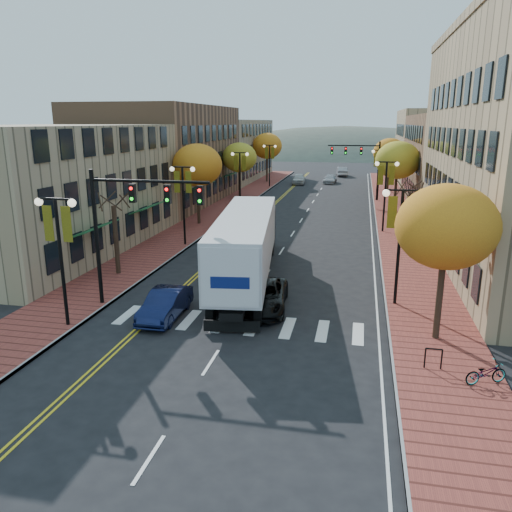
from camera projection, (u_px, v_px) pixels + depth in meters
The scene contains 32 objects.
ground at pixel (224, 341), 21.67m from camera, with size 200.00×200.00×0.00m, color black.
sidewalk_left at pixel (224, 209), 54.14m from camera, with size 4.00×85.00×0.15m, color brown.
sidewalk_right at pixel (395, 215), 50.58m from camera, with size 4.00×85.00×0.15m, color brown.
building_left_near at pixel (45, 189), 36.15m from camera, with size 12.00×22.00×9.00m, color #9E8966.
building_left_mid at pixel (164, 155), 57.62m from camera, with size 12.00×24.00×11.00m, color brown.
building_left_far at pixel (222, 150), 81.43m from camera, with size 12.00×26.00×9.50m, color #9E8966.
building_right_mid at pixel (480, 160), 56.39m from camera, with size 15.00×24.00×10.00m, color brown.
building_right_far at pixel (449, 147), 77.04m from camera, with size 15.00×20.00×11.00m, color #9E8966.
tree_left_a at pixel (116, 240), 30.42m from camera, with size 0.28×0.28×4.20m.
tree_left_b at pixel (197, 165), 44.71m from camera, with size 4.48×4.48×7.21m.
tree_left_c at pixel (239, 158), 59.93m from camera, with size 4.16×4.16×6.69m.
tree_left_d at pixel (267, 146), 76.79m from camera, with size 4.61×4.61×7.42m.
tree_right_a at pixel (447, 227), 20.46m from camera, with size 4.16×4.16×6.69m.
tree_right_b at pixel (408, 221), 36.31m from camera, with size 0.28×0.28×4.20m.
tree_right_c at pixel (398, 160), 50.59m from camera, with size 4.48×4.48×7.21m.
tree_right_d at pixel (390, 153), 65.75m from camera, with size 4.35×4.35×7.00m.
lamp_left_a at pixel (59, 237), 22.04m from camera, with size 1.96×0.36×6.05m.
lamp_left_b at pixel (183, 190), 37.15m from camera, with size 1.96×0.36×6.05m.
lamp_left_c at pixel (240, 169), 54.16m from camera, with size 1.96×0.36×6.05m.
lamp_left_d at pixel (270, 157), 71.17m from camera, with size 1.96×0.36×6.05m.
lamp_right_a at pixel (401, 225), 24.73m from camera, with size 1.96×0.36×6.05m.
lamp_right_b at pixel (386, 183), 41.74m from camera, with size 1.96×0.36×6.05m.
lamp_right_c at pixel (379, 165), 58.75m from camera, with size 1.96×0.36×6.05m.
traffic_mast_near at pixel (130, 213), 24.30m from camera, with size 6.10×0.35×7.00m.
traffic_mast_far at pixel (362, 159), 58.98m from camera, with size 6.10×0.34×7.00m.
semi_truck at pixel (248, 240), 29.44m from camera, with size 4.91×17.21×4.25m.
navy_sedan at pixel (165, 304), 24.13m from camera, with size 1.47×4.22×1.39m, color #0D1334.
black_suv at pixel (263, 296), 25.24m from camera, with size 2.34×5.07×1.41m, color black.
car_far_white at pixel (299, 179), 76.04m from camera, with size 1.88×4.66×1.59m, color beige.
car_far_silver at pixel (330, 179), 77.05m from camera, with size 1.79×4.41×1.28m, color #A3A4AB.
car_far_oncoming at pixel (342, 172), 87.11m from camera, with size 1.69×4.84×1.59m, color #9E9DA4.
bicycle at pixel (486, 373), 17.78m from camera, with size 0.56×1.59×0.84m, color gray.
Camera 1 is at (5.45, -19.24, 9.24)m, focal length 35.00 mm.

